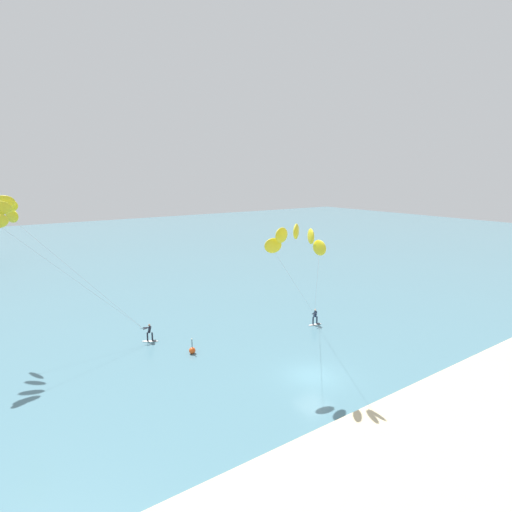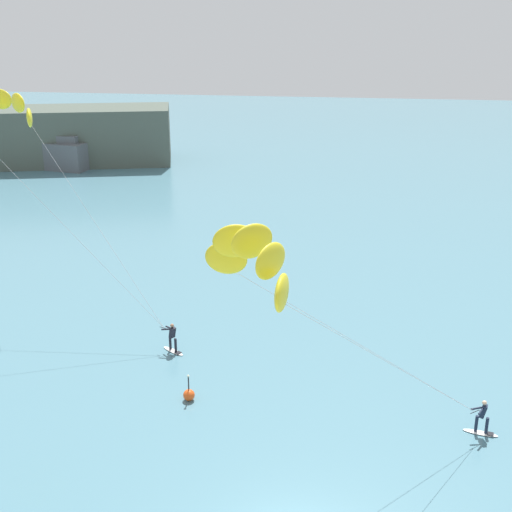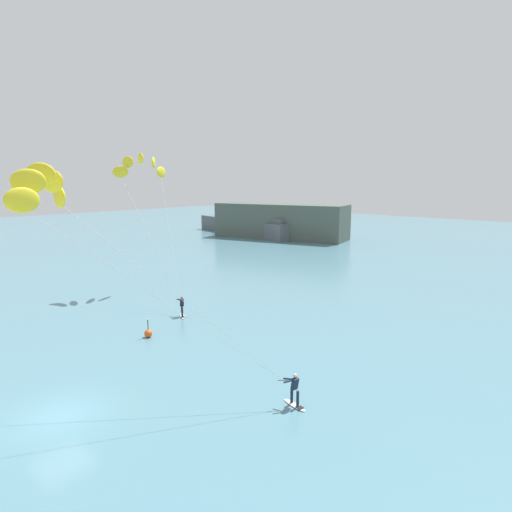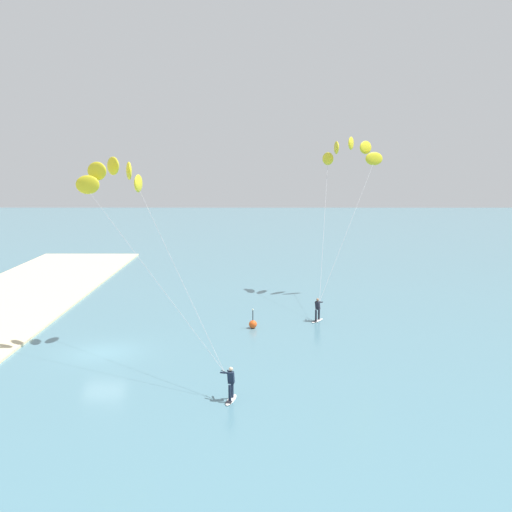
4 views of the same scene
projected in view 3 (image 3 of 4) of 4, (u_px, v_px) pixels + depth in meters
name	position (u px, v px, depth m)	size (l,w,h in m)	color
ground_plane	(60.00, 416.00, 20.65)	(240.00, 240.00, 0.00)	slate
kitesurfer_nearshore	(142.00, 170.00, 42.48)	(12.29, 6.87, 13.45)	white
kitesurfer_mid_water	(54.00, 198.00, 20.31)	(11.68, 9.76, 11.68)	white
marker_buoy	(148.00, 333.00, 30.93)	(0.56, 0.56, 1.38)	#EA5119
distant_headland	(276.00, 223.00, 86.15)	(35.71, 17.30, 6.41)	slate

